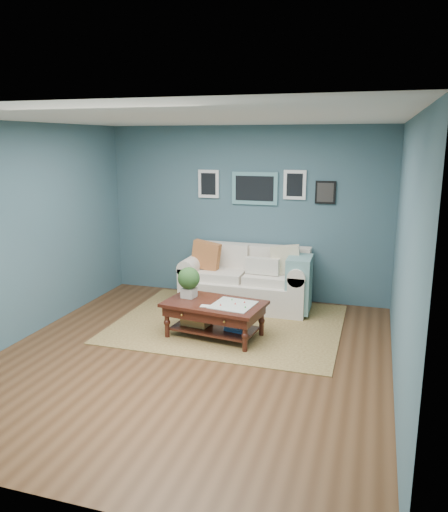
% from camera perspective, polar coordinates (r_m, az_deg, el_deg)
% --- Properties ---
extents(room_shell, '(5.00, 5.02, 2.70)m').
position_cam_1_polar(room_shell, '(5.58, -3.77, 1.54)').
color(room_shell, brown).
rests_on(room_shell, ground).
extents(area_rug, '(3.04, 2.43, 0.01)m').
position_cam_1_polar(area_rug, '(6.96, 0.51, -7.70)').
color(area_rug, brown).
rests_on(area_rug, ground).
extents(loveseat, '(1.94, 0.88, 1.00)m').
position_cam_1_polar(loveseat, '(7.57, 3.20, -2.77)').
color(loveseat, '#EFE4CF').
rests_on(loveseat, ground).
extents(coffee_table, '(1.33, 0.88, 0.87)m').
position_cam_1_polar(coffee_table, '(6.42, -1.61, -5.89)').
color(coffee_table, black).
rests_on(coffee_table, ground).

